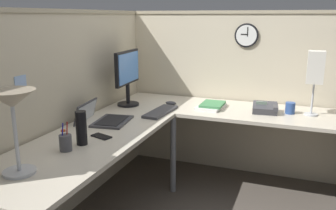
{
  "coord_description": "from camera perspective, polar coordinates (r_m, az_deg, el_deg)",
  "views": [
    {
      "loc": [
        -2.57,
        -0.83,
        1.53
      ],
      "look_at": [
        -0.08,
        0.12,
        0.86
      ],
      "focal_mm": 37.93,
      "sensor_mm": 36.0,
      "label": 1
    }
  ],
  "objects": [
    {
      "name": "wall_clock",
      "position": [
        3.43,
        12.51,
        10.87
      ],
      "size": [
        0.04,
        0.22,
        0.22
      ],
      "color": "black"
    },
    {
      "name": "office_phone",
      "position": [
        3.12,
        15.44,
        -0.55
      ],
      "size": [
        0.21,
        0.22,
        0.11
      ],
      "color": "#38383D",
      "rests_on": "desk"
    },
    {
      "name": "laptop",
      "position": [
        2.81,
        -10.78,
        -2.14
      ],
      "size": [
        0.39,
        0.42,
        0.22
      ],
      "color": "#38383D",
      "rests_on": "desk"
    },
    {
      "name": "cubicle_wall_right",
      "position": [
        3.57,
        11.23,
        1.93
      ],
      "size": [
        0.12,
        2.37,
        1.58
      ],
      "color": "beige",
      "rests_on": "ground"
    },
    {
      "name": "desk_lamp_dome",
      "position": [
        1.94,
        -23.74,
        -0.16
      ],
      "size": [
        0.24,
        0.24,
        0.44
      ],
      "color": "#B7BABF",
      "rests_on": "desk"
    },
    {
      "name": "cell_phone",
      "position": [
        2.46,
        -10.66,
        -4.98
      ],
      "size": [
        0.11,
        0.16,
        0.01
      ],
      "primitive_type": "cube",
      "rotation": [
        0.0,
        0.0,
        -0.31
      ],
      "color": "black",
      "rests_on": "desk"
    },
    {
      "name": "thermos_flask",
      "position": [
        2.32,
        -13.77,
        -3.61
      ],
      "size": [
        0.07,
        0.07,
        0.22
      ],
      "primitive_type": "cylinder",
      "color": "black",
      "rests_on": "desk"
    },
    {
      "name": "coffee_mug",
      "position": [
        3.15,
        19.04,
        -0.46
      ],
      "size": [
        0.08,
        0.08,
        0.1
      ],
      "primitive_type": "cylinder",
      "color": "#2D4C8C",
      "rests_on": "desk"
    },
    {
      "name": "pen_cup",
      "position": [
        2.26,
        -16.15,
        -5.79
      ],
      "size": [
        0.08,
        0.08,
        0.18
      ],
      "color": "#4C4C51",
      "rests_on": "desk"
    },
    {
      "name": "desk",
      "position": [
        2.71,
        2.78,
        -5.31
      ],
      "size": [
        2.35,
        2.15,
        0.73
      ],
      "color": "beige",
      "rests_on": "ground"
    },
    {
      "name": "desk_lamp_paper",
      "position": [
        3.11,
        22.62,
        5.34
      ],
      "size": [
        0.13,
        0.13,
        0.53
      ],
      "color": "#B7BABF",
      "rests_on": "desk"
    },
    {
      "name": "ground_plane",
      "position": [
        3.11,
        2.64,
        -15.39
      ],
      "size": [
        6.8,
        6.8,
        0.0
      ],
      "primitive_type": "plane",
      "color": "#4C443D"
    },
    {
      "name": "keyboard",
      "position": [
        3.01,
        -1.2,
        -1.08
      ],
      "size": [
        0.44,
        0.17,
        0.02
      ],
      "primitive_type": "cube",
      "rotation": [
        0.0,
        0.0,
        -0.07
      ],
      "color": "#38383D",
      "rests_on": "desk"
    },
    {
      "name": "cubicle_wall_back",
      "position": [
        2.88,
        -16.22,
        -1.27
      ],
      "size": [
        2.57,
        0.12,
        1.58
      ],
      "color": "beige",
      "rests_on": "ground"
    },
    {
      "name": "monitor",
      "position": [
        3.23,
        -6.52,
        5.01
      ],
      "size": [
        0.46,
        0.2,
        0.5
      ],
      "color": "black",
      "rests_on": "desk"
    },
    {
      "name": "computer_mouse",
      "position": [
        3.28,
        0.47,
        0.31
      ],
      "size": [
        0.06,
        0.1,
        0.03
      ],
      "primitive_type": "ellipsoid",
      "color": "#38383D",
      "rests_on": "desk"
    },
    {
      "name": "pinned_note_leftmost",
      "position": [
        2.42,
        -22.61,
        3.31
      ],
      "size": [
        0.1,
        0.0,
        0.09
      ],
      "primitive_type": "cube",
      "color": "#99B7E5"
    },
    {
      "name": "book_stack",
      "position": [
        3.19,
        7.04,
        -0.11
      ],
      "size": [
        0.31,
        0.25,
        0.04
      ],
      "color": "silver",
      "rests_on": "desk"
    }
  ]
}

